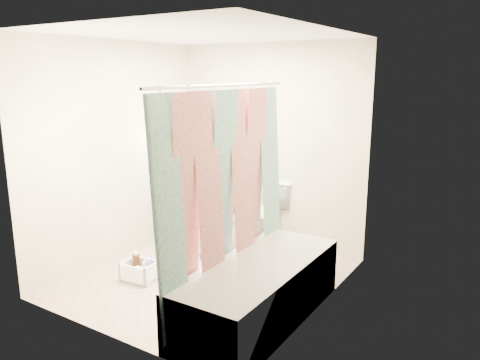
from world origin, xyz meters
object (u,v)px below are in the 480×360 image
Objects in this scene: bathtub at (259,289)px; cleaning_caddy at (141,272)px; toilet at (262,215)px; plumber at (214,177)px.

bathtub reaches higher than cleaning_caddy.
bathtub is at bearing -49.24° from toilet.
plumber is 5.28× the size of cleaning_caddy.
plumber is (-1.16, 0.99, 0.65)m from bathtub.
plumber reaches higher than toilet.
plumber is at bearing 139.49° from bathtub.
cleaning_caddy is (-0.22, -0.98, -0.83)m from plumber.
plumber is (-0.33, -0.50, 0.52)m from toilet.
plumber reaches higher than cleaning_caddy.
bathtub is 2.18× the size of toilet.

